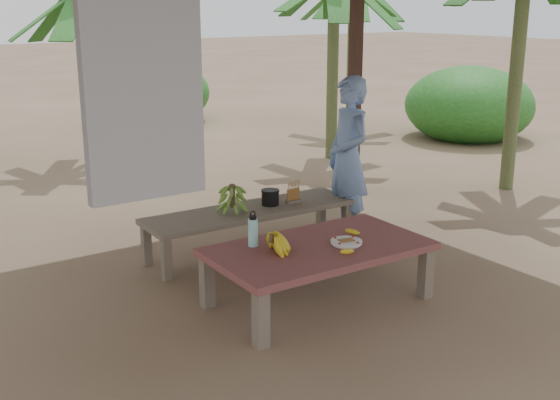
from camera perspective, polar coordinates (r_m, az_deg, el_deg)
ground at (r=6.10m, az=-0.49°, el=-7.64°), size 80.00×80.00×0.00m
work_table at (r=5.80m, az=3.16°, el=-4.32°), size 1.82×1.04×0.50m
bench at (r=6.99m, az=-2.34°, el=-1.14°), size 2.21×0.65×0.45m
ripe_banana_bunch at (r=5.58m, az=-0.70°, el=-3.48°), size 0.34×0.31×0.17m
plate at (r=5.82m, az=5.41°, el=-3.44°), size 0.26×0.26×0.04m
loose_banana_front at (r=5.60m, az=5.47°, el=-4.18°), size 0.14×0.04×0.04m
loose_banana_side at (r=6.07m, az=5.91°, el=-2.58°), size 0.11×0.14×0.04m
water_flask at (r=5.73m, az=-2.21°, el=-2.56°), size 0.08×0.08×0.30m
green_banana_stalk at (r=6.83m, az=-3.89°, el=0.20°), size 0.26×0.26×0.29m
cooking_pot at (r=7.08m, az=-0.80°, el=0.19°), size 0.18×0.18×0.15m
skewer_rack at (r=7.14m, az=1.08°, el=0.70°), size 0.18×0.08×0.24m
woman at (r=7.38m, az=5.56°, el=3.42°), size 0.52×0.69×1.71m
banana_plant_n at (r=11.25m, az=-15.52°, el=15.08°), size 1.80×1.80×2.88m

